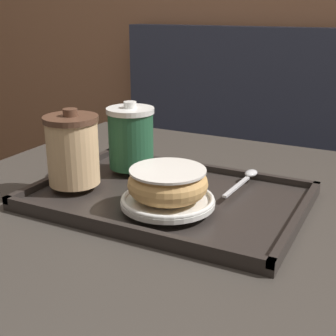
{
  "coord_description": "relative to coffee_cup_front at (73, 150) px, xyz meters",
  "views": [
    {
      "loc": [
        0.31,
        -0.7,
        1.07
      ],
      "look_at": [
        -0.04,
        -0.01,
        0.8
      ],
      "focal_mm": 50.0,
      "sensor_mm": 36.0,
      "label": 1
    }
  ],
  "objects": [
    {
      "name": "cafe_table",
      "position": [
        0.2,
        0.06,
        -0.26
      ],
      "size": [
        0.97,
        0.89,
        0.74
      ],
      "color": "#38332D",
      "rests_on": "ground_plane"
    },
    {
      "name": "donut_chocolate_glazed",
      "position": [
        0.2,
        -0.01,
        -0.03
      ],
      "size": [
        0.13,
        0.13,
        0.05
      ],
      "color": "tan",
      "rests_on": "plate_with_chocolate_donut"
    },
    {
      "name": "serving_tray",
      "position": [
        0.17,
        0.05,
        -0.08
      ],
      "size": [
        0.47,
        0.32,
        0.02
      ],
      "color": "#282321",
      "rests_on": "cafe_table"
    },
    {
      "name": "coffee_cup_front",
      "position": [
        0.0,
        0.0,
        0.0
      ],
      "size": [
        0.1,
        0.1,
        0.14
      ],
      "color": "#E0B784",
      "rests_on": "serving_tray"
    },
    {
      "name": "plate_with_chocolate_donut",
      "position": [
        0.2,
        -0.01,
        -0.06
      ],
      "size": [
        0.15,
        0.15,
        0.01
      ],
      "color": "white",
      "rests_on": "serving_tray"
    },
    {
      "name": "coffee_cup_rear",
      "position": [
        0.05,
        0.13,
        -0.0
      ],
      "size": [
        0.09,
        0.09,
        0.13
      ],
      "color": "#235638",
      "rests_on": "serving_tray"
    },
    {
      "name": "booth_bench",
      "position": [
        0.11,
        0.93,
        -0.51
      ],
      "size": [
        1.25,
        0.44,
        1.0
      ],
      "color": "#33384C",
      "rests_on": "ground_plane"
    },
    {
      "name": "spoon",
      "position": [
        0.28,
        0.16,
        -0.06
      ],
      "size": [
        0.02,
        0.14,
        0.01
      ],
      "rotation": [
        0.0,
        0.0,
        1.51
      ],
      "color": "silver",
      "rests_on": "serving_tray"
    }
  ]
}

